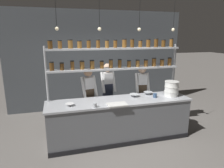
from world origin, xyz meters
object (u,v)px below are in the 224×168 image
(chef_center, at_px, (108,91))
(cutting_board, at_px, (117,104))
(prep_bowl_center_back, at_px, (148,93))
(spice_shelf_unit, at_px, (116,59))
(prep_bowl_near_left, at_px, (134,95))
(serving_cup_by_board, at_px, (155,96))
(prep_bowl_center_front, at_px, (70,105))
(serving_cup_front, at_px, (95,105))
(chef_right, at_px, (142,91))
(chef_left, at_px, (89,96))
(container_stack, at_px, (172,89))

(chef_center, bearing_deg, cutting_board, -99.33)
(chef_center, distance_m, prep_bowl_center_back, 1.02)
(spice_shelf_unit, bearing_deg, prep_bowl_near_left, -25.29)
(serving_cup_by_board, bearing_deg, prep_bowl_center_front, -178.74)
(prep_bowl_near_left, bearing_deg, prep_bowl_center_back, 12.15)
(chef_center, bearing_deg, serving_cup_front, -121.55)
(prep_bowl_center_front, xyz_separation_m, serving_cup_by_board, (1.90, 0.04, 0.02))
(chef_right, bearing_deg, cutting_board, -130.07)
(spice_shelf_unit, relative_size, chef_right, 1.93)
(prep_bowl_center_back, bearing_deg, chef_left, 166.30)
(chef_left, height_order, serving_cup_front, chef_left)
(chef_left, relative_size, serving_cup_by_board, 16.77)
(chef_left, relative_size, prep_bowl_near_left, 7.06)
(cutting_board, xyz_separation_m, prep_bowl_near_left, (0.55, 0.44, 0.02))
(cutting_board, height_order, prep_bowl_center_back, prep_bowl_center_back)
(cutting_board, bearing_deg, chef_center, 85.86)
(chef_center, relative_size, cutting_board, 4.05)
(chef_center, bearing_deg, chef_right, -18.67)
(chef_left, relative_size, prep_bowl_center_back, 7.13)
(prep_bowl_near_left, bearing_deg, prep_bowl_center_front, -171.13)
(spice_shelf_unit, relative_size, chef_center, 1.88)
(chef_left, relative_size, chef_center, 0.96)
(chef_center, height_order, serving_cup_front, chef_center)
(chef_center, xyz_separation_m, container_stack, (1.32, -0.81, 0.17))
(prep_bowl_center_front, distance_m, serving_cup_by_board, 1.91)
(spice_shelf_unit, xyz_separation_m, serving_cup_front, (-0.62, -0.64, -0.81))
(cutting_board, bearing_deg, spice_shelf_unit, 75.96)
(chef_right, distance_m, container_stack, 0.80)
(spice_shelf_unit, distance_m, serving_cup_by_board, 1.21)
(spice_shelf_unit, relative_size, prep_bowl_center_back, 13.88)
(chef_left, height_order, container_stack, chef_left)
(prep_bowl_near_left, bearing_deg, spice_shelf_unit, 154.71)
(spice_shelf_unit, xyz_separation_m, prep_bowl_center_back, (0.78, -0.10, -0.83))
(spice_shelf_unit, distance_m, chef_center, 0.96)
(prep_bowl_near_left, height_order, serving_cup_by_board, serving_cup_by_board)
(serving_cup_front, bearing_deg, prep_bowl_near_left, 24.36)
(chef_right, xyz_separation_m, prep_bowl_near_left, (-0.37, -0.43, 0.05))
(chef_right, distance_m, serving_cup_by_board, 0.62)
(chef_center, relative_size, serving_cup_by_board, 17.38)
(prep_bowl_near_left, bearing_deg, container_stack, -11.66)
(prep_bowl_center_front, distance_m, serving_cup_front, 0.52)
(spice_shelf_unit, distance_m, prep_bowl_center_front, 1.43)
(chef_right, xyz_separation_m, prep_bowl_center_back, (0.02, -0.35, 0.05))
(cutting_board, height_order, prep_bowl_center_front, prep_bowl_center_front)
(cutting_board, bearing_deg, prep_bowl_near_left, 38.92)
(container_stack, distance_m, prep_bowl_center_front, 2.33)
(prep_bowl_center_back, height_order, serving_cup_by_board, serving_cup_by_board)
(chef_center, bearing_deg, serving_cup_by_board, -47.61)
(serving_cup_by_board, bearing_deg, container_stack, 1.76)
(chef_center, relative_size, chef_right, 1.03)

